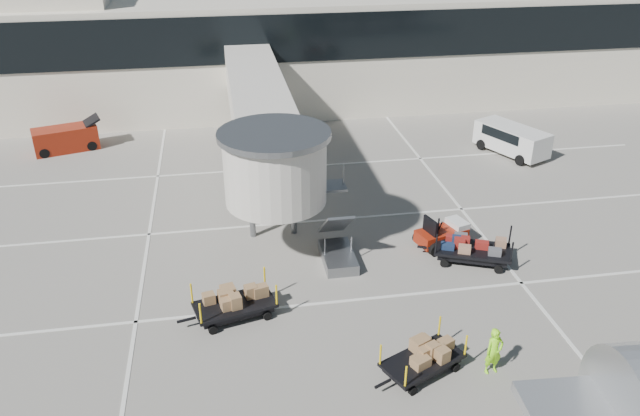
# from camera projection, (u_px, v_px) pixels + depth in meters

# --- Properties ---
(ground) EXTENTS (140.00, 140.00, 0.00)m
(ground) POSITION_uv_depth(u_px,v_px,m) (399.00, 327.00, 23.95)
(ground) COLOR gray
(ground) RESTS_ON ground
(lane_markings) EXTENTS (40.00, 30.00, 0.02)m
(lane_markings) POSITION_uv_depth(u_px,v_px,m) (336.00, 216.00, 32.03)
(lane_markings) COLOR silver
(lane_markings) RESTS_ON ground
(terminal) EXTENTS (64.00, 12.11, 15.20)m
(terminal) POSITION_uv_depth(u_px,v_px,m) (290.00, 47.00, 48.28)
(terminal) COLOR beige
(terminal) RESTS_ON ground
(jet_bridge) EXTENTS (5.70, 20.40, 6.03)m
(jet_bridge) POSITION_uv_depth(u_px,v_px,m) (263.00, 122.00, 32.16)
(jet_bridge) COLOR beige
(jet_bridge) RESTS_ON ground
(baggage_tug) EXTENTS (2.63, 2.10, 1.58)m
(baggage_tug) POSITION_uv_depth(u_px,v_px,m) (443.00, 234.00, 29.20)
(baggage_tug) COLOR maroon
(baggage_tug) RESTS_ON ground
(suitcase_cart) EXTENTS (4.13, 2.80, 1.61)m
(suitcase_cart) POSITION_uv_depth(u_px,v_px,m) (475.00, 251.00, 27.82)
(suitcase_cart) COLOR black
(suitcase_cart) RESTS_ON ground
(box_cart_near) EXTENTS (3.52, 2.50, 1.38)m
(box_cart_near) POSITION_uv_depth(u_px,v_px,m) (426.00, 359.00, 21.46)
(box_cart_near) COLOR black
(box_cart_near) RESTS_ON ground
(box_cart_far) EXTENTS (3.91, 2.26, 1.50)m
(box_cart_far) POSITION_uv_depth(u_px,v_px,m) (234.00, 304.00, 24.26)
(box_cart_far) COLOR black
(box_cart_far) RESTS_ON ground
(ground_worker) EXTENTS (0.71, 0.52, 1.79)m
(ground_worker) POSITION_uv_depth(u_px,v_px,m) (494.00, 351.00, 21.33)
(ground_worker) COLOR #8DF319
(ground_worker) RESTS_ON ground
(minivan) EXTENTS (3.69, 5.06, 1.78)m
(minivan) POSITION_uv_depth(u_px,v_px,m) (510.00, 137.00, 39.18)
(minivan) COLOR silver
(minivan) RESTS_ON ground
(belt_loader) EXTENTS (4.42, 2.70, 2.00)m
(belt_loader) POSITION_uv_depth(u_px,v_px,m) (66.00, 139.00, 39.82)
(belt_loader) COLOR maroon
(belt_loader) RESTS_ON ground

